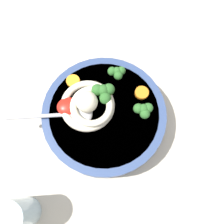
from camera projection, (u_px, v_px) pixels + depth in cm
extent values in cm
cube|color=#BCB29E|center=(117.00, 112.00, 53.89)|extent=(105.64, 105.64, 3.70)
cylinder|color=#334775|center=(104.00, 117.00, 48.04)|extent=(25.69, 25.69, 6.74)
cylinder|color=olive|center=(104.00, 117.00, 47.78)|extent=(22.61, 22.61, 6.20)
torus|color=beige|center=(88.00, 107.00, 44.38)|extent=(11.10, 11.10, 1.53)
torus|color=beige|center=(92.00, 106.00, 43.13)|extent=(11.89, 11.89, 1.38)
sphere|color=beige|center=(87.00, 103.00, 42.49)|extent=(4.31, 4.31, 4.31)
ellipsoid|color=#B7B7BC|center=(82.00, 112.00, 43.99)|extent=(5.48, 6.74, 1.60)
cylinder|color=#B7B7BC|center=(44.00, 114.00, 43.84)|extent=(14.87, 3.71, 0.80)
ellipsoid|color=red|center=(68.00, 106.00, 44.19)|extent=(4.33, 3.89, 1.95)
cylinder|color=#7A9E60|center=(103.00, 94.00, 45.40)|extent=(1.22, 1.22, 1.30)
sphere|color=#2D6628|center=(103.00, 90.00, 43.65)|extent=(2.39, 2.39, 2.39)
sphere|color=#2D6628|center=(109.00, 89.00, 43.95)|extent=(2.39, 2.39, 2.39)
sphere|color=#2D6628|center=(97.00, 90.00, 43.80)|extent=(2.39, 2.39, 2.39)
sphere|color=#2D6628|center=(105.00, 96.00, 43.45)|extent=(2.39, 2.39, 2.39)
cylinder|color=#7A9E60|center=(117.00, 75.00, 46.99)|extent=(0.94, 0.94, 1.00)
sphere|color=#2D6628|center=(117.00, 71.00, 45.64)|extent=(1.84, 1.84, 1.84)
sphere|color=#2D6628|center=(121.00, 71.00, 45.88)|extent=(1.84, 1.84, 1.84)
sphere|color=#2D6628|center=(113.00, 71.00, 45.76)|extent=(1.84, 1.84, 1.84)
sphere|color=#2D6628|center=(118.00, 75.00, 45.49)|extent=(1.84, 1.84, 1.84)
cylinder|color=#7A9E60|center=(142.00, 111.00, 44.30)|extent=(1.02, 1.02, 1.09)
sphere|color=#2D6628|center=(143.00, 109.00, 42.84)|extent=(2.00, 2.00, 2.00)
sphere|color=#2D6628|center=(148.00, 108.00, 43.09)|extent=(2.00, 2.00, 2.00)
sphere|color=#2D6628|center=(138.00, 108.00, 42.96)|extent=(2.00, 2.00, 2.00)
sphere|color=#2D6628|center=(145.00, 114.00, 42.67)|extent=(2.00, 2.00, 2.00)
cylinder|color=orange|center=(73.00, 81.00, 46.67)|extent=(2.88, 2.88, 0.71)
cylinder|color=orange|center=(142.00, 94.00, 45.70)|extent=(2.86, 2.86, 0.75)
cylinder|color=silver|center=(17.00, 216.00, 39.93)|extent=(6.00, 6.00, 10.82)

